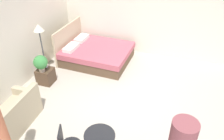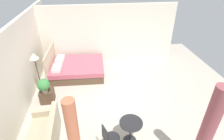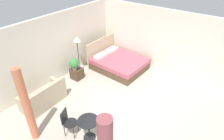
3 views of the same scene
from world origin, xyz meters
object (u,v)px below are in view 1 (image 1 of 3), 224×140
(potted_plant, at_px, (41,63))
(vase, at_px, (46,64))
(nightstand, at_px, (46,76))
(floor_lamp, at_px, (40,34))
(couch, at_px, (11,119))
(bed, at_px, (95,53))

(potted_plant, height_order, vase, potted_plant)
(nightstand, height_order, floor_lamp, floor_lamp)
(couch, relative_size, vase, 6.86)
(nightstand, bearing_deg, couch, -171.84)
(couch, relative_size, floor_lamp, 0.93)
(couch, bearing_deg, nightstand, 8.16)
(potted_plant, bearing_deg, nightstand, -4.52)
(bed, relative_size, floor_lamp, 1.37)
(vase, bearing_deg, nightstand, -174.50)
(bed, distance_m, potted_plant, 2.04)
(bed, bearing_deg, couch, 169.43)
(couch, xyz_separation_m, potted_plant, (1.72, 0.27, 0.45))
(nightstand, relative_size, floor_lamp, 0.28)
(vase, bearing_deg, couch, -172.00)
(bed, height_order, couch, bed)
(couch, xyz_separation_m, vase, (1.94, 0.27, 0.28))
(nightstand, xyz_separation_m, vase, (0.12, 0.01, 0.34))
(couch, bearing_deg, floor_lamp, 13.04)
(bed, relative_size, vase, 10.16)
(nightstand, distance_m, potted_plant, 0.52)
(bed, distance_m, floor_lamp, 2.03)
(nightstand, distance_m, floor_lamp, 1.24)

